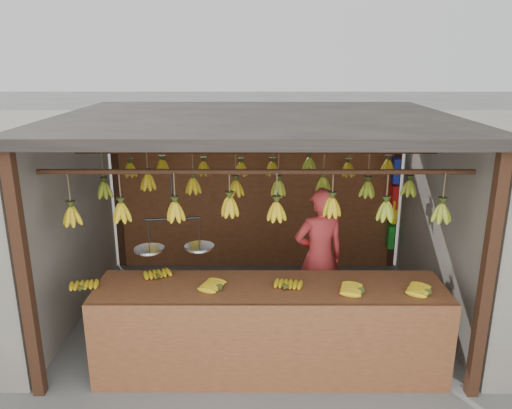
{
  "coord_description": "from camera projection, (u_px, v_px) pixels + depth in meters",
  "views": [
    {
      "loc": [
        0.02,
        -5.44,
        3.01
      ],
      "look_at": [
        0.0,
        0.3,
        1.3
      ],
      "focal_mm": 35.0,
      "sensor_mm": 36.0,
      "label": 1
    }
  ],
  "objects": [
    {
      "name": "ground",
      "position": [
        256.0,
        314.0,
        6.08
      ],
      "size": [
        80.0,
        80.0,
        0.0
      ],
      "primitive_type": "plane",
      "color": "#5B5B57"
    },
    {
      "name": "stall",
      "position": [
        256.0,
        149.0,
        5.83
      ],
      "size": [
        4.3,
        3.3,
        2.4
      ],
      "color": "black",
      "rests_on": "ground"
    },
    {
      "name": "counter",
      "position": [
        270.0,
        312.0,
        4.7
      ],
      "size": [
        3.54,
        0.76,
        0.96
      ],
      "color": "brown",
      "rests_on": "ground"
    },
    {
      "name": "hanging_bananas",
      "position": [
        256.0,
        186.0,
        5.61
      ],
      "size": [
        3.62,
        2.23,
        0.38
      ],
      "color": "gold",
      "rests_on": "ground"
    },
    {
      "name": "balance_scale",
      "position": [
        174.0,
        244.0,
        4.75
      ],
      "size": [
        0.74,
        0.34,
        0.76
      ],
      "color": "black",
      "rests_on": "ground"
    },
    {
      "name": "vendor",
      "position": [
        319.0,
        257.0,
        5.67
      ],
      "size": [
        0.67,
        0.52,
        1.63
      ],
      "primitive_type": "imported",
      "rotation": [
        0.0,
        0.0,
        3.38
      ],
      "color": "#BF3333",
      "rests_on": "ground"
    },
    {
      "name": "bag_bundles",
      "position": [
        393.0,
        203.0,
        7.08
      ],
      "size": [
        0.08,
        0.26,
        1.3
      ],
      "color": "#1426BF",
      "rests_on": "ground"
    }
  ]
}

